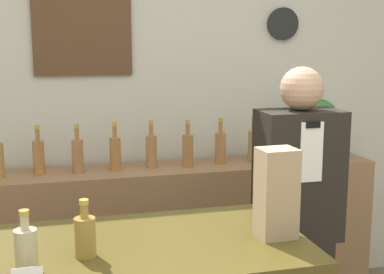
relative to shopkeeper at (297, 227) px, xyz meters
name	(u,v)px	position (x,y,z in m)	size (l,w,h in m)	color
back_wall	(144,93)	(-0.57, 1.05, 0.57)	(5.20, 0.09, 2.70)	beige
back_shelf	(188,238)	(-0.35, 0.80, -0.32)	(2.35, 0.38, 0.93)	#8E6642
shopkeeper	(297,227)	(0.00, 0.00, 0.00)	(0.40, 0.25, 1.56)	black
potted_plant	(317,125)	(0.52, 0.82, 0.36)	(0.29, 0.29, 0.39)	#4C3D2D
paper_bag	(276,193)	(-0.36, -0.57, 0.36)	(0.14, 0.12, 0.33)	tan
counter_bottle_2	(26,248)	(-1.23, -0.65, 0.27)	(0.07, 0.07, 0.20)	tan
counter_bottle_3	(85,235)	(-1.05, -0.58, 0.27)	(0.07, 0.07, 0.20)	olive
shelf_bottle_1	(39,156)	(-1.23, 0.81, 0.25)	(0.07, 0.07, 0.29)	#A26737
shelf_bottle_2	(78,155)	(-1.01, 0.79, 0.25)	(0.07, 0.07, 0.29)	#A3683C
shelf_bottle_3	(115,152)	(-0.79, 0.80, 0.25)	(0.07, 0.07, 0.29)	#A46935
shelf_bottle_4	(151,150)	(-0.57, 0.82, 0.25)	(0.07, 0.07, 0.29)	#A1693E
shelf_bottle_5	(188,149)	(-0.36, 0.78, 0.25)	(0.07, 0.07, 0.29)	#9B6735
shelf_bottle_6	(220,146)	(-0.14, 0.81, 0.25)	(0.07, 0.07, 0.29)	#A26A37
shelf_bottle_7	(253,145)	(0.08, 0.81, 0.25)	(0.07, 0.07, 0.29)	olive
shelf_bottle_8	(287,144)	(0.30, 0.79, 0.25)	(0.07, 0.07, 0.29)	#9F723B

